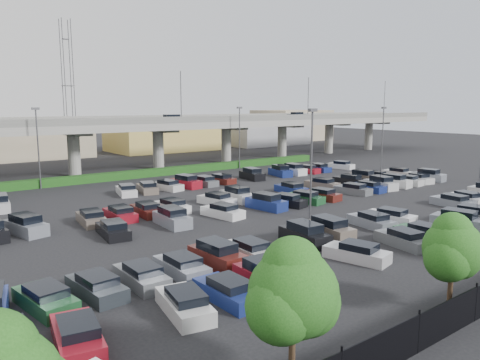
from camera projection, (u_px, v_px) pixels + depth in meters
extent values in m
plane|color=black|center=(256.00, 204.00, 50.58)|extent=(280.00, 280.00, 0.00)
cube|color=gray|center=(129.00, 126.00, 74.52)|extent=(150.00, 13.00, 1.10)
cube|color=#5C5C58|center=(147.00, 121.00, 69.45)|extent=(150.00, 0.50, 1.00)
cube|color=#5C5C58|center=(114.00, 119.00, 79.26)|extent=(150.00, 0.50, 1.00)
cylinder|color=gray|center=(74.00, 154.00, 69.75)|extent=(1.80, 1.80, 6.70)
cube|color=#5C5C58|center=(73.00, 133.00, 69.24)|extent=(2.60, 9.75, 0.50)
cylinder|color=gray|center=(158.00, 149.00, 78.14)|extent=(1.80, 1.80, 6.70)
cube|color=#5C5C58|center=(158.00, 130.00, 77.64)|extent=(2.60, 9.75, 0.50)
cylinder|color=gray|center=(226.00, 144.00, 86.54)|extent=(1.80, 1.80, 6.70)
cube|color=#5C5C58|center=(226.00, 127.00, 86.04)|extent=(2.60, 9.75, 0.50)
cylinder|color=gray|center=(282.00, 141.00, 94.93)|extent=(1.80, 1.80, 6.70)
cube|color=#5C5C58|center=(282.00, 125.00, 94.43)|extent=(2.60, 9.75, 0.50)
cylinder|color=gray|center=(329.00, 138.00, 103.33)|extent=(1.80, 1.80, 6.70)
cube|color=#5C5C58|center=(329.00, 124.00, 102.83)|extent=(2.60, 9.75, 0.50)
cylinder|color=gray|center=(369.00, 136.00, 111.73)|extent=(1.80, 1.80, 6.70)
cube|color=#5C5C58|center=(369.00, 122.00, 111.22)|extent=(2.60, 9.75, 0.50)
cube|color=navy|center=(172.00, 120.00, 75.62)|extent=(4.40, 1.82, 0.82)
cube|color=black|center=(172.00, 116.00, 75.52)|extent=(2.30, 1.60, 0.50)
cube|color=#262C32|center=(297.00, 116.00, 100.71)|extent=(4.40, 1.82, 0.82)
cube|color=black|center=(297.00, 113.00, 100.61)|extent=(2.30, 1.60, 0.50)
cylinder|color=#49494E|center=(181.00, 97.00, 72.61)|extent=(0.14, 0.14, 8.00)
cylinder|color=#49494E|center=(308.00, 99.00, 89.40)|extent=(0.14, 0.14, 8.00)
cylinder|color=#49494E|center=(384.00, 99.00, 103.80)|extent=(0.14, 0.14, 8.00)
cube|color=#134214|center=(151.00, 173.00, 70.10)|extent=(66.00, 1.60, 1.10)
cylinder|color=black|center=(418.00, 332.00, 20.07)|extent=(0.10, 0.10, 2.00)
cylinder|color=black|center=(476.00, 302.00, 23.07)|extent=(0.10, 0.10, 2.00)
cylinder|color=#332316|center=(292.00, 360.00, 17.67)|extent=(0.26, 0.26, 2.18)
sphere|color=#1B4B14|center=(293.00, 293.00, 17.25)|extent=(3.39, 3.39, 3.39)
sphere|color=#1B4B14|center=(306.00, 302.00, 17.90)|extent=(2.67, 2.67, 2.67)
sphere|color=#1B4B14|center=(281.00, 308.00, 16.84)|extent=(2.67, 2.67, 2.67)
sphere|color=#1B4B14|center=(292.00, 267.00, 17.21)|extent=(2.30, 2.30, 2.30)
cylinder|color=#332316|center=(450.00, 294.00, 24.11)|extent=(0.26, 0.26, 1.96)
sphere|color=#1B4B14|center=(453.00, 249.00, 23.73)|extent=(3.04, 3.04, 3.04)
sphere|color=#1B4B14|center=(458.00, 256.00, 24.32)|extent=(2.39, 2.39, 2.39)
sphere|color=#1B4B14|center=(448.00, 258.00, 23.36)|extent=(2.39, 2.39, 2.39)
sphere|color=#1B4B14|center=(452.00, 232.00, 23.71)|extent=(2.06, 2.06, 2.06)
cube|color=#5A5E62|center=(9.00, 356.00, 19.05)|extent=(2.10, 4.51, 1.05)
cube|color=black|center=(8.00, 337.00, 18.92)|extent=(1.76, 2.70, 0.65)
cube|color=maroon|center=(77.00, 338.00, 20.72)|extent=(2.55, 4.65, 0.82)
cube|color=black|center=(78.00, 326.00, 20.46)|extent=(1.97, 2.54, 0.50)
cube|color=silver|center=(184.00, 306.00, 24.02)|extent=(2.62, 4.66, 0.82)
cube|color=black|center=(186.00, 296.00, 23.76)|extent=(2.01, 2.56, 0.50)
cube|color=navy|center=(228.00, 293.00, 25.66)|extent=(1.85, 4.41, 0.82)
cube|color=black|center=(230.00, 283.00, 25.41)|extent=(1.62, 2.31, 0.50)
cube|color=maroon|center=(266.00, 280.00, 27.30)|extent=(2.13, 4.52, 1.05)
cube|color=black|center=(266.00, 266.00, 27.16)|extent=(1.78, 2.71, 0.65)
cube|color=silver|center=(357.00, 255.00, 32.26)|extent=(2.79, 4.70, 0.82)
cube|color=black|center=(359.00, 246.00, 32.01)|extent=(2.09, 2.61, 0.50)
cube|color=#5A5E62|center=(403.00, 241.00, 35.56)|extent=(2.52, 4.64, 0.82)
cube|color=black|center=(406.00, 233.00, 35.30)|extent=(1.96, 2.53, 0.50)
cube|color=#1D512A|center=(423.00, 235.00, 37.21)|extent=(1.89, 4.43, 0.82)
cube|color=black|center=(426.00, 227.00, 36.95)|extent=(1.64, 2.32, 0.50)
cube|color=slate|center=(459.00, 223.00, 40.49)|extent=(2.46, 4.62, 1.05)
cube|color=black|center=(459.00, 214.00, 40.36)|extent=(1.97, 2.81, 0.65)
cube|color=#5A5E62|center=(474.00, 218.00, 42.14)|extent=(2.50, 4.63, 1.05)
cube|color=black|center=(475.00, 209.00, 42.01)|extent=(2.00, 2.82, 0.65)
cube|color=#1D512A|center=(45.00, 301.00, 24.64)|extent=(2.47, 4.63, 0.82)
cube|color=black|center=(46.00, 291.00, 24.38)|extent=(1.93, 2.52, 0.50)
cube|color=#262C32|center=(96.00, 289.00, 26.29)|extent=(2.22, 4.55, 0.82)
cube|color=black|center=(97.00, 279.00, 26.03)|extent=(1.81, 2.44, 0.50)
cube|color=#5A5E62|center=(141.00, 278.00, 27.94)|extent=(1.83, 4.40, 0.82)
cube|color=black|center=(143.00, 269.00, 27.68)|extent=(1.61, 2.30, 0.50)
cube|color=slate|center=(181.00, 268.00, 29.59)|extent=(1.85, 4.41, 0.82)
cube|color=black|center=(183.00, 259.00, 29.33)|extent=(1.62, 2.31, 0.50)
cube|color=#541B16|center=(217.00, 258.00, 31.22)|extent=(2.01, 4.47, 1.05)
cube|color=black|center=(217.00, 246.00, 31.09)|extent=(1.71, 2.67, 0.65)
cube|color=silver|center=(249.00, 252.00, 32.88)|extent=(1.93, 4.45, 0.82)
cube|color=black|center=(251.00, 244.00, 32.63)|extent=(1.66, 2.34, 0.50)
cube|color=black|center=(305.00, 237.00, 36.16)|extent=(2.22, 4.55, 1.05)
cube|color=black|center=(305.00, 227.00, 36.03)|extent=(1.83, 2.74, 0.65)
cube|color=#6C6055|center=(329.00, 231.00, 37.81)|extent=(2.18, 4.54, 1.05)
cube|color=black|center=(329.00, 221.00, 37.68)|extent=(1.81, 2.72, 0.65)
cube|color=slate|center=(371.00, 222.00, 41.13)|extent=(2.46, 4.62, 0.82)
cube|color=black|center=(373.00, 216.00, 40.87)|extent=(1.93, 2.51, 0.50)
cube|color=white|center=(390.00, 218.00, 42.78)|extent=(2.48, 4.63, 0.82)
cube|color=black|center=(392.00, 211.00, 42.52)|extent=(1.94, 2.52, 0.50)
cube|color=slate|center=(453.00, 203.00, 49.38)|extent=(2.23, 4.55, 0.82)
cube|color=black|center=(455.00, 197.00, 49.12)|extent=(1.81, 2.44, 0.50)
cube|color=white|center=(466.00, 199.00, 51.02)|extent=(2.64, 4.67, 0.82)
cube|color=black|center=(468.00, 194.00, 50.77)|extent=(2.02, 2.57, 0.50)
cube|color=black|center=(113.00, 231.00, 38.21)|extent=(2.34, 4.59, 0.82)
cube|color=black|center=(114.00, 224.00, 37.96)|extent=(1.87, 2.48, 0.50)
cube|color=slate|center=(172.00, 220.00, 41.49)|extent=(2.03, 4.48, 1.05)
cube|color=black|center=(172.00, 211.00, 41.36)|extent=(1.72, 2.67, 0.65)
cube|color=white|center=(223.00, 213.00, 44.81)|extent=(2.51, 4.64, 0.82)
cube|color=black|center=(224.00, 206.00, 44.55)|extent=(1.95, 2.53, 0.50)
cube|color=navy|center=(266.00, 204.00, 48.09)|extent=(2.37, 4.60, 1.05)
cube|color=black|center=(266.00, 196.00, 47.96)|extent=(1.92, 2.78, 0.65)
cube|color=black|center=(286.00, 202.00, 49.76)|extent=(2.89, 4.72, 0.82)
cube|color=black|center=(287.00, 196.00, 49.50)|extent=(2.14, 2.63, 0.50)
cube|color=#1D512A|center=(304.00, 199.00, 51.41)|extent=(2.58, 4.66, 0.82)
cube|color=black|center=(306.00, 193.00, 51.15)|extent=(1.99, 2.55, 0.50)
cube|color=#541B16|center=(321.00, 196.00, 53.05)|extent=(2.30, 4.58, 0.82)
cube|color=black|center=(323.00, 191.00, 52.80)|extent=(1.85, 2.46, 0.50)
cube|color=#5A5E62|center=(353.00, 190.00, 56.35)|extent=(2.39, 4.60, 0.82)
cube|color=black|center=(354.00, 186.00, 56.10)|extent=(1.89, 2.49, 0.50)
cube|color=navy|center=(367.00, 188.00, 58.00)|extent=(2.17, 4.53, 0.82)
cube|color=black|center=(369.00, 183.00, 57.75)|extent=(1.78, 2.42, 0.50)
cube|color=silver|center=(381.00, 185.00, 59.63)|extent=(2.56, 4.65, 1.05)
cube|color=black|center=(381.00, 179.00, 59.50)|extent=(2.03, 2.84, 0.65)
cube|color=silver|center=(394.00, 183.00, 61.28)|extent=(2.25, 4.56, 1.05)
cube|color=black|center=(394.00, 177.00, 61.15)|extent=(1.85, 2.75, 0.65)
cube|color=silver|center=(406.00, 181.00, 62.95)|extent=(2.17, 4.53, 0.82)
cube|color=black|center=(407.00, 177.00, 62.69)|extent=(1.78, 2.42, 0.50)
cube|color=silver|center=(417.00, 180.00, 64.60)|extent=(2.60, 4.66, 0.82)
cube|color=black|center=(419.00, 175.00, 64.34)|extent=(2.00, 2.56, 0.50)
cube|color=slate|center=(428.00, 177.00, 66.23)|extent=(2.25, 4.56, 1.05)
cube|color=black|center=(429.00, 171.00, 66.10)|extent=(1.85, 2.75, 0.65)
cube|color=slate|center=(26.00, 228.00, 38.82)|extent=(2.83, 4.71, 1.05)
cube|color=black|center=(25.00, 218.00, 38.69)|extent=(2.18, 2.91, 0.65)
cube|color=#6C6055|center=(91.00, 219.00, 42.13)|extent=(2.30, 4.57, 0.82)
cube|color=black|center=(92.00, 213.00, 41.88)|extent=(1.85, 2.46, 0.50)
cube|color=maroon|center=(120.00, 215.00, 43.78)|extent=(1.94, 4.45, 0.82)
cube|color=black|center=(121.00, 209.00, 43.52)|extent=(1.67, 2.34, 0.50)
cube|color=#541B16|center=(147.00, 211.00, 45.43)|extent=(2.10, 4.51, 0.82)
cube|color=black|center=(148.00, 205.00, 45.17)|extent=(1.75, 2.40, 0.50)
cube|color=white|center=(172.00, 207.00, 47.08)|extent=(2.07, 4.50, 0.82)
cube|color=black|center=(173.00, 202.00, 46.82)|extent=(1.73, 2.39, 0.50)
cube|color=white|center=(217.00, 201.00, 50.38)|extent=(2.56, 4.65, 0.82)
cube|color=black|center=(218.00, 195.00, 50.12)|extent=(1.98, 2.54, 0.50)
cube|color=silver|center=(237.00, 197.00, 52.01)|extent=(1.93, 4.44, 1.05)
cube|color=black|center=(237.00, 189.00, 51.88)|extent=(1.67, 2.64, 0.65)
cube|color=navy|center=(291.00, 190.00, 56.98)|extent=(2.05, 4.49, 0.82)
cube|color=black|center=(292.00, 185.00, 56.72)|extent=(1.72, 2.38, 0.50)
cube|color=#6C6055|center=(322.00, 185.00, 60.27)|extent=(2.46, 4.62, 0.82)
cube|color=black|center=(323.00, 180.00, 60.02)|extent=(1.93, 2.51, 0.50)
cube|color=black|center=(350.00, 181.00, 63.57)|extent=(2.47, 4.63, 0.82)
cube|color=black|center=(351.00, 176.00, 63.32)|extent=(1.94, 2.52, 0.50)
cube|color=#6C6055|center=(363.00, 178.00, 65.20)|extent=(2.31, 4.58, 1.05)
cube|color=black|center=(363.00, 172.00, 65.07)|extent=(1.89, 2.77, 0.65)
cube|color=#541B16|center=(375.00, 177.00, 66.87)|extent=(2.51, 4.64, 0.82)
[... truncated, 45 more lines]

